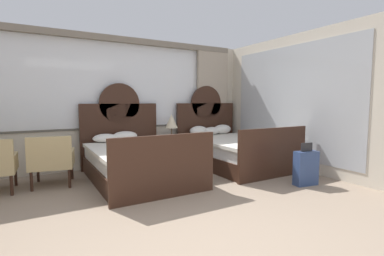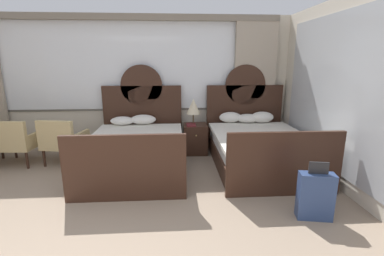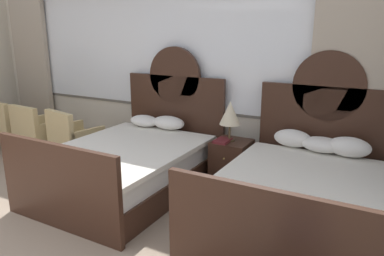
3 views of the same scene
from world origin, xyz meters
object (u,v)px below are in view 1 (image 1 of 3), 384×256
object	(u,v)px
nightstand_between_beds	(173,151)
book_on_nightstand	(171,138)
table_lamp_on_nightstand	(172,121)
suitcase_on_floor	(306,168)
bed_near_window	(137,160)
bed_near_mirror	(232,149)
armchair_by_window_left	(52,159)

from	to	relation	value
nightstand_between_beds	book_on_nightstand	size ratio (longest dim) A/B	2.25
table_lamp_on_nightstand	suitcase_on_floor	size ratio (longest dim) A/B	0.73
bed_near_window	book_on_nightstand	xyz separation A→B (m)	(0.97, 0.62, 0.26)
bed_near_window	nightstand_between_beds	size ratio (longest dim) A/B	3.87
bed_near_mirror	table_lamp_on_nightstand	world-z (taller)	bed_near_mirror
bed_near_window	nightstand_between_beds	bearing A→B (deg)	34.06
armchair_by_window_left	suitcase_on_floor	size ratio (longest dim) A/B	1.19
bed_near_mirror	nightstand_between_beds	bearing A→B (deg)	146.31
table_lamp_on_nightstand	book_on_nightstand	distance (m)	0.36
nightstand_between_beds	table_lamp_on_nightstand	xyz separation A→B (m)	(-0.04, 0.00, 0.65)
bed_near_window	suitcase_on_floor	distance (m)	2.85
nightstand_between_beds	suitcase_on_floor	distance (m)	2.73
table_lamp_on_nightstand	armchair_by_window_left	distance (m)	2.45
table_lamp_on_nightstand	suitcase_on_floor	xyz separation A→B (m)	(1.25, -2.45, -0.66)
bed_near_mirror	armchair_by_window_left	size ratio (longest dim) A/B	2.73
armchair_by_window_left	bed_near_mirror	bearing A→B (deg)	-4.43
book_on_nightstand	armchair_by_window_left	distance (m)	2.34
nightstand_between_beds	armchair_by_window_left	xyz separation A→B (m)	(-2.39, -0.44, 0.15)
book_on_nightstand	nightstand_between_beds	bearing A→B (deg)	46.17
bed_near_window	bed_near_mirror	bearing A→B (deg)	0.32
bed_near_mirror	suitcase_on_floor	xyz separation A→B (m)	(0.15, -1.74, -0.06)
bed_near_window	book_on_nightstand	world-z (taller)	bed_near_window
bed_near_mirror	table_lamp_on_nightstand	size ratio (longest dim) A/B	4.41
book_on_nightstand	armchair_by_window_left	xyz separation A→B (m)	(-2.30, -0.35, -0.16)
nightstand_between_beds	table_lamp_on_nightstand	size ratio (longest dim) A/B	1.14
nightstand_between_beds	bed_near_mirror	bearing A→B (deg)	-33.69
nightstand_between_beds	suitcase_on_floor	bearing A→B (deg)	-63.71
bed_near_window	table_lamp_on_nightstand	size ratio (longest dim) A/B	4.41
bed_near_mirror	table_lamp_on_nightstand	bearing A→B (deg)	147.15
bed_near_window	book_on_nightstand	size ratio (longest dim) A/B	8.73
armchair_by_window_left	suitcase_on_floor	bearing A→B (deg)	-29.14
book_on_nightstand	bed_near_window	bearing A→B (deg)	-147.26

